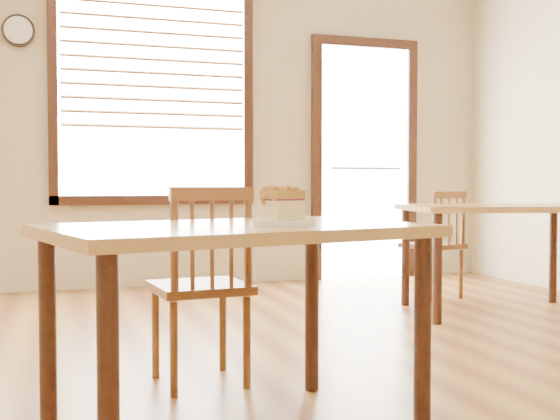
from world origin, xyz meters
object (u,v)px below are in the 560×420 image
cafe_table_second (501,218)px  cafe_chair_second (436,244)px  plate (283,223)px  cafe_chair_main (202,284)px  cafe_table_main (234,252)px  cake_slice (283,203)px  wall_clock (18,30)px

cafe_table_second → cafe_chair_second: bearing=111.1°
cafe_chair_second → plate: size_ratio=3.77×
cafe_chair_main → plate: bearing=93.0°
cafe_table_main → plate: plate is taller
plate → cafe_table_main: bearing=143.8°
cafe_chair_second → cake_slice: bearing=36.2°
wall_clock → cake_slice: 4.23m
cafe_table_second → cake_slice: bearing=-127.4°
cafe_table_main → cafe_table_second: bearing=24.2°
cafe_table_main → cafe_chair_second: size_ratio=1.66×
wall_clock → cake_slice: size_ratio=1.70×
cafe_chair_main → cafe_table_main: bearing=82.3°
cafe_table_second → plate: size_ratio=6.35×
cafe_chair_main → cafe_chair_second: size_ratio=1.05×
cake_slice → cafe_chair_main: bearing=73.9°
cake_slice → cafe_chair_second: bearing=26.2°
wall_clock → cake_slice: (1.01, -3.88, -1.32)m
wall_clock → cafe_table_second: size_ratio=0.18×
plate → cake_slice: bearing=80.1°
cafe_chair_second → cafe_table_main: bearing=33.2°
cafe_table_second → cafe_chair_second: size_ratio=1.68×
cafe_chair_main → cafe_table_second: bearing=-159.7°
wall_clock → plate: (1.01, -3.89, -1.39)m
cafe_chair_main → cafe_chair_second: cafe_chair_main is taller
cafe_table_main → cafe_chair_second: cafe_chair_second is taller
cafe_chair_second → wall_clock: bearing=-37.2°
wall_clock → plate: wall_clock is taller
cafe_chair_main → cafe_table_second: size_ratio=0.62×
cafe_table_second → plate: (-2.22, -1.92, 0.10)m
cafe_chair_second → cake_slice: size_ratio=5.54×
wall_clock → cafe_chair_second: (3.11, -1.29, -1.72)m
cake_slice → cafe_table_main: bearing=119.1°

